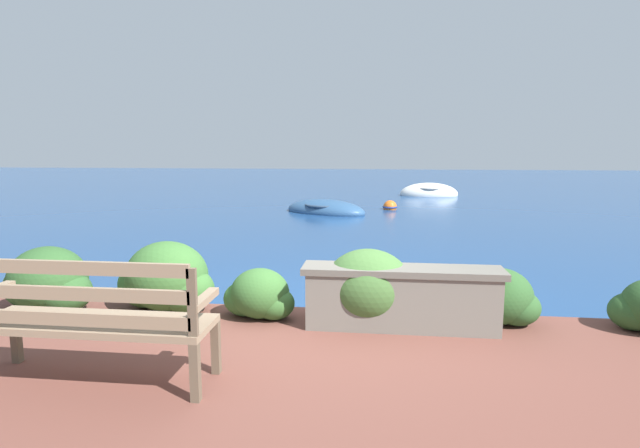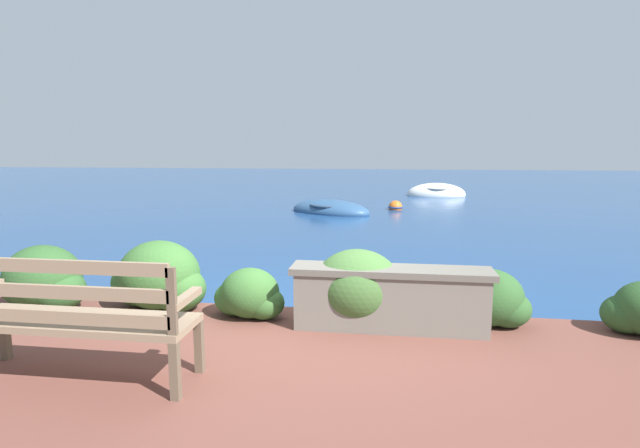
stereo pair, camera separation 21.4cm
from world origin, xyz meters
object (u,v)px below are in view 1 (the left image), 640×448
at_px(rowboat_nearest, 325,211).
at_px(rowboat_mid, 429,194).
at_px(park_bench, 91,318).
at_px(mooring_buoy, 390,207).

height_order(rowboat_nearest, rowboat_mid, rowboat_mid).
bearing_deg(park_bench, rowboat_nearest, 87.90).
relative_size(park_bench, mooring_buoy, 3.65).
bearing_deg(rowboat_mid, park_bench, 75.89).
height_order(park_bench, mooring_buoy, park_bench).
bearing_deg(park_bench, mooring_buoy, 79.40).
relative_size(rowboat_mid, mooring_buoy, 4.97).
height_order(rowboat_mid, mooring_buoy, rowboat_mid).
bearing_deg(rowboat_nearest, mooring_buoy, -123.73).
xyz_separation_m(park_bench, rowboat_mid, (3.95, 16.96, -0.63)).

